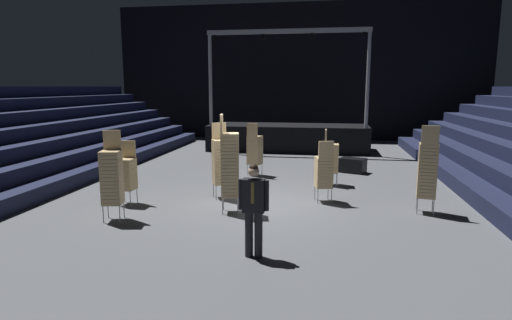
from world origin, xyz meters
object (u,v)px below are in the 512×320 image
Objects in this scene: chair_stack_mid_left at (126,173)px; chair_stack_rear_left at (324,171)px; man_with_tie at (254,205)px; chair_stack_mid_right at (112,176)px; equipment_road_case at (353,165)px; chair_stack_rear_right at (230,164)px; chair_stack_rear_centre at (255,149)px; chair_stack_mid_centre at (221,161)px; chair_stack_front_left at (331,157)px; stage_riser at (288,136)px; chair_stack_front_right at (427,170)px.

chair_stack_mid_left is 1.00× the size of chair_stack_rear_left.
man_with_tie is 4.00m from chair_stack_mid_right.
chair_stack_rear_right is at bearing -120.43° from equipment_road_case.
chair_stack_mid_right is at bearing -95.47° from chair_stack_rear_centre.
chair_stack_mid_centre reaches higher than chair_stack_rear_left.
stage_riser is at bearing -165.19° from chair_stack_front_left.
chair_stack_rear_right is at bearing -163.04° from chair_stack_rear_left.
chair_stack_front_left is 0.84× the size of chair_stack_mid_centre.
stage_riser is at bearing 166.69° from chair_stack_rear_right.
man_with_tie is 5.14m from chair_stack_front_right.
chair_stack_front_left is at bearing -110.73° from equipment_road_case.
equipment_road_case is at bearing 138.60° from chair_stack_rear_right.
chair_stack_front_left is at bearing -74.40° from stage_riser.
chair_stack_rear_right is 4.59m from chair_stack_rear_centre.
chair_stack_mid_left is 0.80× the size of chair_stack_mid_right.
chair_stack_rear_right is 6.67m from equipment_road_case.
chair_stack_front_left is 4.33m from chair_stack_rear_right.
chair_stack_mid_right reaches higher than chair_stack_rear_centre.
chair_stack_rear_right is 2.75× the size of equipment_road_case.
man_with_tie is 1.04× the size of chair_stack_rear_left.
man_with_tie is 1.04× the size of chair_stack_mid_left.
man_with_tie is 0.83× the size of chair_stack_mid_centre.
equipment_road_case is (3.50, 1.11, -0.67)m from chair_stack_rear_centre.
chair_stack_mid_centre is 2.37× the size of equipment_road_case.
chair_stack_rear_centre is (-2.67, 1.07, 0.04)m from chair_stack_front_left.
stage_riser is 11.08m from chair_stack_front_right.
chair_stack_rear_left is at bearing -34.41° from chair_stack_rear_centre.
chair_stack_mid_centre is 1.49m from chair_stack_rear_right.
stage_riser is 13.67m from man_with_tie.
stage_riser is at bearing 102.24° from chair_stack_rear_centre.
chair_stack_front_right is (3.77, 3.49, 0.10)m from man_with_tie.
man_with_tie is 0.80× the size of chair_stack_front_right.
chair_stack_front_left is at bearing -150.19° from chair_stack_mid_right.
chair_stack_front_right reaches higher than chair_stack_rear_left.
chair_stack_rear_left is at bearing -165.77° from chair_stack_mid_left.
chair_stack_front_right is 5.22m from equipment_road_case.
chair_stack_front_right reaches higher than man_with_tie.
stage_riser is 3.17× the size of chair_stack_rear_right.
chair_stack_mid_right is at bearing -157.00° from chair_stack_front_right.
chair_stack_front_left is at bearing 69.77° from chair_stack_rear_left.
chair_stack_rear_centre is at bearing -112.59° from chair_stack_front_left.
chair_stack_rear_centre is (2.43, 5.68, -0.13)m from chair_stack_mid_right.
chair_stack_rear_left is 4.01m from chair_stack_rear_centre.
chair_stack_front_left reaches higher than equipment_road_case.
chair_stack_mid_left is at bearing -167.57° from chair_stack_front_right.
equipment_road_case is at bearing -158.73° from chair_stack_mid_centre.
chair_stack_mid_left is 0.91× the size of chair_stack_rear_centre.
chair_stack_rear_right reaches higher than chair_stack_front_right.
chair_stack_rear_left is (5.23, 1.13, 0.00)m from chair_stack_mid_left.
man_with_tie is at bearing -105.06° from equipment_road_case.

